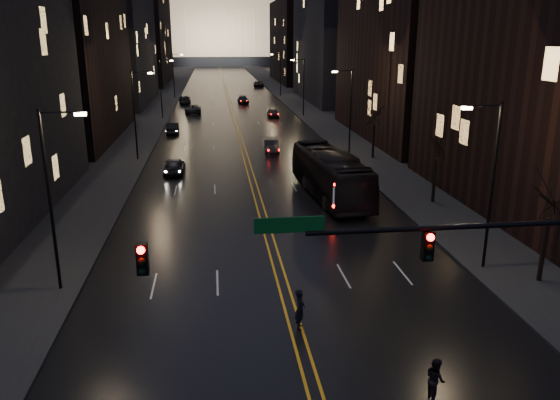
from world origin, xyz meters
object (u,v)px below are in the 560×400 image
object	(u,v)px
pedestrian_a	(300,309)
oncoming_car_b	(173,128)
traffic_signal	(497,257)
oncoming_car_a	(174,165)
receding_car_a	(272,147)
pedestrian_b	(435,379)
bus	(330,174)

from	to	relation	value
pedestrian_a	oncoming_car_b	bearing A→B (deg)	26.06
traffic_signal	pedestrian_a	distance (m)	8.69
oncoming_car_a	oncoming_car_b	xyz separation A→B (m)	(-1.54, 21.86, -0.01)
receding_car_a	oncoming_car_a	bearing A→B (deg)	-137.70
receding_car_a	pedestrian_b	world-z (taller)	pedestrian_b
traffic_signal	pedestrian_a	world-z (taller)	traffic_signal
traffic_signal	receding_car_a	xyz separation A→B (m)	(-2.97, 42.16, -4.40)
oncoming_car_a	pedestrian_a	size ratio (longest dim) A/B	2.46
oncoming_car_b	oncoming_car_a	bearing A→B (deg)	90.77
oncoming_car_a	pedestrian_b	xyz separation A→B (m)	(11.01, -34.30, 0.03)
traffic_signal	bus	size ratio (longest dim) A/B	1.34
receding_car_a	pedestrian_a	size ratio (longest dim) A/B	2.34
bus	receding_car_a	world-z (taller)	bus
traffic_signal	oncoming_car_b	bearing A→B (deg)	104.46
bus	receding_car_a	distance (m)	17.60
oncoming_car_b	pedestrian_a	size ratio (longest dim) A/B	2.52
traffic_signal	oncoming_car_b	world-z (taller)	traffic_signal
bus	oncoming_car_a	distance (m)	15.68
oncoming_car_b	traffic_signal	bearing A→B (deg)	101.20
traffic_signal	oncoming_car_a	world-z (taller)	traffic_signal
traffic_signal	oncoming_car_b	xyz separation A→B (m)	(-14.41, 55.87, -4.35)
bus	traffic_signal	bearing A→B (deg)	-94.51
pedestrian_a	bus	bearing A→B (deg)	0.82
traffic_signal	pedestrian_b	distance (m)	4.71
traffic_signal	oncoming_car_a	xyz separation A→B (m)	(-12.87, 34.01, -4.34)
bus	oncoming_car_b	xyz separation A→B (m)	(-14.19, 31.06, -1.05)
receding_car_a	pedestrian_a	world-z (taller)	pedestrian_a
traffic_signal	oncoming_car_a	distance (m)	36.62
traffic_signal	pedestrian_a	xyz separation A→B (m)	(-5.73, 5.00, -4.20)
oncoming_car_b	receding_car_a	bearing A→B (deg)	126.57
traffic_signal	receding_car_a	bearing A→B (deg)	94.03
traffic_signal	pedestrian_b	xyz separation A→B (m)	(-1.86, -0.30, -4.31)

